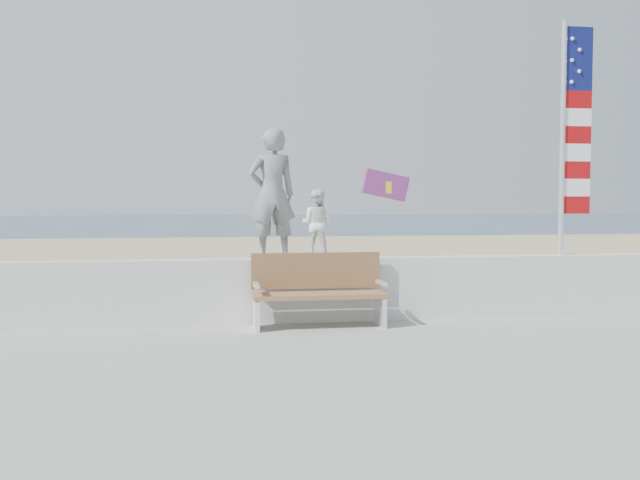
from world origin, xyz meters
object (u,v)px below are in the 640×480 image
(adult, at_px, (272,194))
(flag, at_px, (571,128))
(bench, at_px, (318,289))
(child, at_px, (316,224))

(adult, height_order, flag, flag)
(flag, bearing_deg, bench, -173.40)
(child, height_order, bench, child)
(bench, distance_m, flag, 4.57)
(bench, height_order, flag, flag)
(child, distance_m, flag, 4.13)
(bench, xyz_separation_m, flag, (3.92, 0.45, 2.30))
(child, distance_m, bench, 0.99)
(adult, distance_m, child, 0.76)
(bench, relative_size, flag, 0.51)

